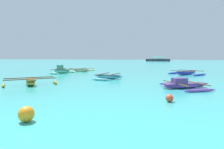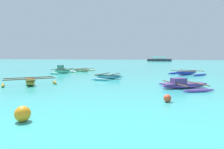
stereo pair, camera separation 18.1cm
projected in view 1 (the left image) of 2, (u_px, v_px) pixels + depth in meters
The scene contains 9 objects.
moored_boat_0 at pixel (184, 85), 13.04m from camera, with size 3.36×3.87×0.67m.
moored_boat_1 at pixel (30, 82), 14.41m from camera, with size 3.68×3.42×0.52m.
moored_boat_2 at pixel (108, 76), 18.42m from camera, with size 2.56×3.62×0.46m.
moored_boat_3 at pixel (187, 73), 22.57m from camera, with size 4.30×4.21×0.47m.
moored_boat_4 at pixel (81, 70), 26.98m from camera, with size 3.56×4.43×0.38m.
moored_boat_5 at pixel (62, 71), 24.34m from camera, with size 2.32×3.51×1.00m.
mooring_buoy_0 at pixel (169, 98), 9.06m from camera, with size 0.35×0.35×0.35m.
mooring_buoy_1 at pixel (26, 114), 6.30m from camera, with size 0.50×0.50×0.50m.
distant_ferry at pixel (158, 59), 83.01m from camera, with size 9.83×2.16×2.16m.
Camera 1 is at (2.14, -1.49, 2.07)m, focal length 32.00 mm.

